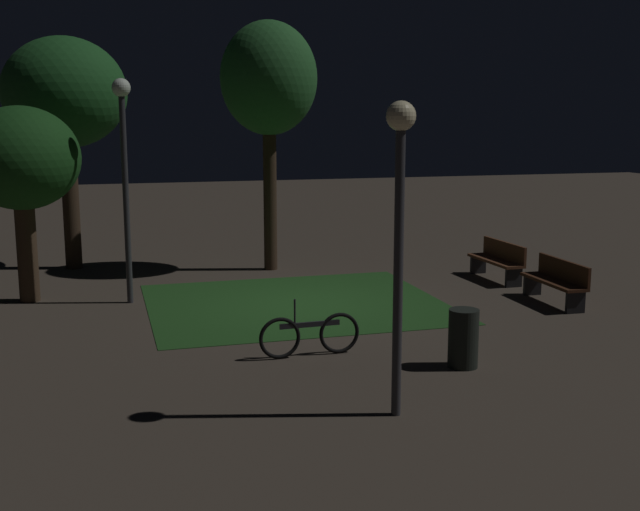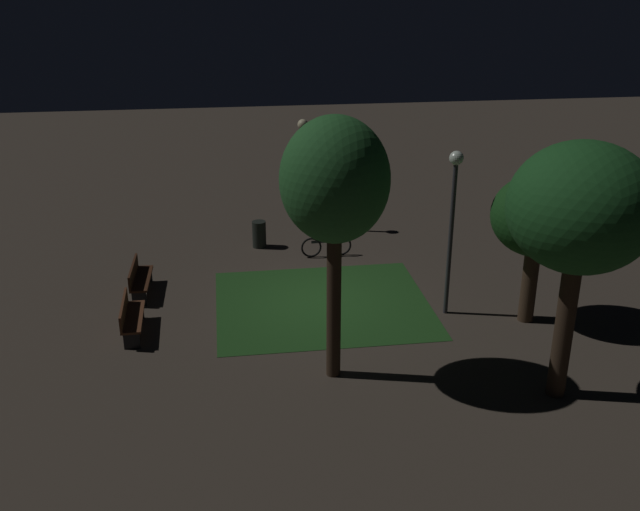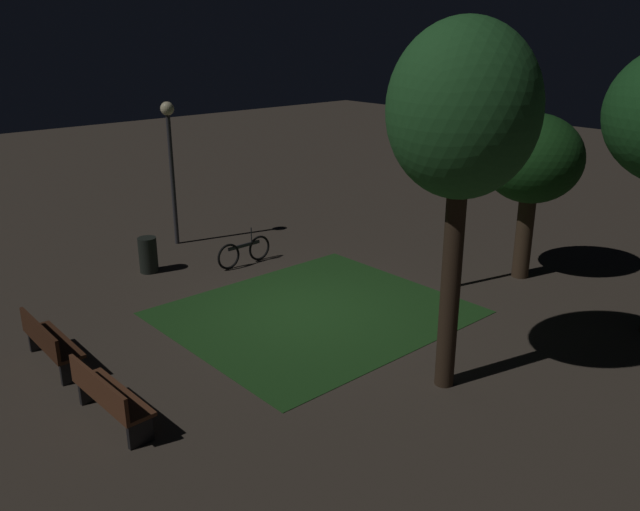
{
  "view_description": "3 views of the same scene",
  "coord_description": "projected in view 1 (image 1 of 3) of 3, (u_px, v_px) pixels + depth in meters",
  "views": [
    {
      "loc": [
        -14.68,
        3.84,
        3.71
      ],
      "look_at": [
        -0.1,
        -0.27,
        1.01
      ],
      "focal_mm": 44.2,
      "sensor_mm": 36.0,
      "label": 1
    },
    {
      "loc": [
        17.71,
        -2.41,
        8.6
      ],
      "look_at": [
        -0.15,
        0.13,
        1.3
      ],
      "focal_mm": 40.11,
      "sensor_mm": 36.0,
      "label": 2
    },
    {
      "loc": [
        9.73,
        -8.18,
        5.73
      ],
      "look_at": [
        0.43,
        0.08,
        1.36
      ],
      "focal_mm": 36.7,
      "sensor_mm": 36.0,
      "label": 3
    }
  ],
  "objects": [
    {
      "name": "ground_plane",
      "position": [
        305.0,
        305.0,
        15.59
      ],
      "size": [
        60.0,
        60.0,
        0.0
      ],
      "primitive_type": "plane",
      "color": "#473D33"
    },
    {
      "name": "grass_lawn",
      "position": [
        295.0,
        303.0,
        15.75
      ],
      "size": [
        5.06,
        5.79,
        0.01
      ],
      "primitive_type": "cube",
      "color": "#23511E",
      "rests_on": "ground"
    },
    {
      "name": "bench_corner",
      "position": [
        557.0,
        280.0,
        15.67
      ],
      "size": [
        1.81,
        0.51,
        0.88
      ],
      "color": "#422314",
      "rests_on": "ground"
    },
    {
      "name": "bench_front_right",
      "position": [
        498.0,
        259.0,
        17.94
      ],
      "size": [
        1.81,
        0.53,
        0.88
      ],
      "color": "brown",
      "rests_on": "ground"
    },
    {
      "name": "tree_back_left",
      "position": [
        21.0,
        161.0,
        15.47
      ],
      "size": [
        2.3,
        2.3,
        3.91
      ],
      "color": "#423021",
      "rests_on": "ground"
    },
    {
      "name": "tree_tall_center",
      "position": [
        65.0,
        95.0,
        18.68
      ],
      "size": [
        2.92,
        2.92,
        5.56
      ],
      "color": "#38281C",
      "rests_on": "ground"
    },
    {
      "name": "tree_right_canopy",
      "position": [
        269.0,
        81.0,
        18.47
      ],
      "size": [
        2.28,
        2.28,
        5.9
      ],
      "color": "#38281C",
      "rests_on": "ground"
    },
    {
      "name": "lamp_post_path_center",
      "position": [
        399.0,
        201.0,
        9.43
      ],
      "size": [
        0.36,
        0.36,
        3.89
      ],
      "color": "#333338",
      "rests_on": "ground"
    },
    {
      "name": "lamp_post_plaza_west",
      "position": [
        124.0,
        152.0,
        15.3
      ],
      "size": [
        0.36,
        0.36,
        4.42
      ],
      "color": "#333338",
      "rests_on": "ground"
    },
    {
      "name": "trash_bin",
      "position": [
        463.0,
        338.0,
        11.72
      ],
      "size": [
        0.45,
        0.45,
        0.88
      ],
      "primitive_type": "cylinder",
      "color": "black",
      "rests_on": "ground"
    },
    {
      "name": "bicycle",
      "position": [
        310.0,
        335.0,
        12.26
      ],
      "size": [
        0.11,
        1.63,
        0.93
      ],
      "color": "black",
      "rests_on": "ground"
    }
  ]
}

